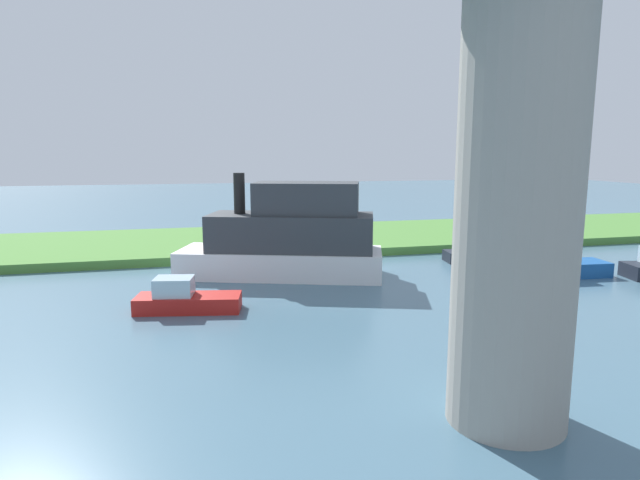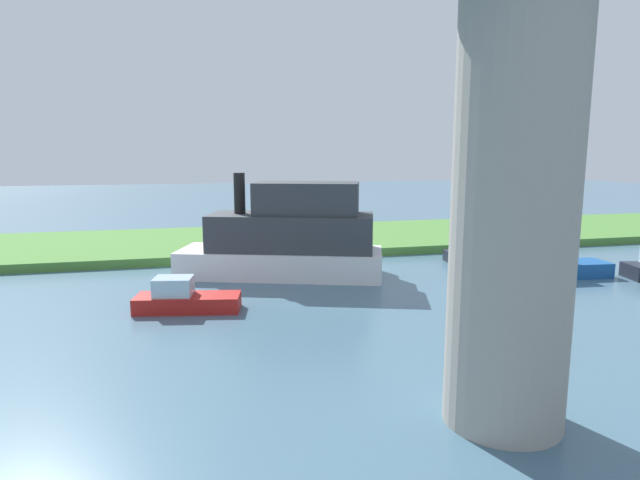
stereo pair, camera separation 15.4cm
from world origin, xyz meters
TOP-DOWN VIEW (x-y plane):
  - ground_plane at (0.00, 0.00)m, footprint 160.00×160.00m
  - grassy_bank at (0.00, -6.00)m, footprint 80.00×12.00m
  - bridge_pylon at (1.09, 19.74)m, footprint 2.76×2.76m
  - person_on_bank at (-2.59, -3.46)m, footprint 0.50×0.50m
  - mooring_post at (1.11, -1.70)m, footprint 0.20×0.20m
  - skiff_small at (3.35, 3.81)m, footprint 10.83×6.62m
  - motorboat_red at (-10.00, 7.22)m, footprint 4.97×2.15m
  - motorboat_white at (8.44, 8.83)m, footprint 4.32×2.21m
  - houseboat_blue at (-8.04, 2.85)m, footprint 4.19×1.97m

SIDE VIEW (x-z plane):
  - ground_plane at x=0.00m, z-range 0.00..0.00m
  - grassy_bank at x=0.00m, z-range 0.00..0.50m
  - houseboat_blue at x=-8.04m, z-range -0.19..1.15m
  - motorboat_white at x=8.44m, z-range -0.20..1.18m
  - motorboat_red at x=-10.00m, z-range -0.23..1.38m
  - mooring_post at x=1.11m, z-range 0.50..1.57m
  - person_on_bank at x=-2.59m, z-range 0.51..1.90m
  - skiff_small at x=3.35m, z-range -0.68..4.57m
  - bridge_pylon at x=1.09m, z-range 0.00..10.35m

